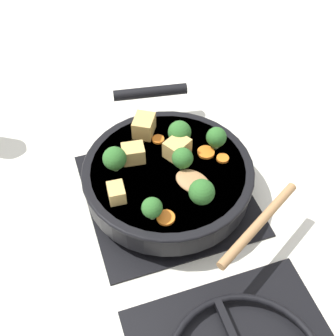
% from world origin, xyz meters
% --- Properties ---
extents(ground_plane, '(2.40, 2.40, 0.00)m').
position_xyz_m(ground_plane, '(0.00, 0.00, 0.00)').
color(ground_plane, silver).
extents(front_burner_grate, '(0.31, 0.31, 0.03)m').
position_xyz_m(front_burner_grate, '(0.00, 0.00, 0.01)').
color(front_burner_grate, black).
rests_on(front_burner_grate, ground_plane).
extents(skillet_pan, '(0.32, 0.42, 0.05)m').
position_xyz_m(skillet_pan, '(-0.00, -0.00, 0.06)').
color(skillet_pan, black).
rests_on(skillet_pan, front_burner_grate).
extents(wooden_spoon, '(0.20, 0.22, 0.02)m').
position_xyz_m(wooden_spoon, '(-0.07, 0.12, 0.09)').
color(wooden_spoon, '#A87A4C').
rests_on(wooden_spoon, skillet_pan).
extents(tofu_cube_center_large, '(0.06, 0.05, 0.04)m').
position_xyz_m(tofu_cube_center_large, '(-0.03, -0.03, 0.10)').
color(tofu_cube_center_large, tan).
rests_on(tofu_cube_center_large, skillet_pan).
extents(tofu_cube_near_handle, '(0.06, 0.06, 0.04)m').
position_xyz_m(tofu_cube_near_handle, '(0.01, -0.10, 0.10)').
color(tofu_cube_near_handle, tan).
rests_on(tofu_cube_near_handle, skillet_pan).
extents(tofu_cube_east_chunk, '(0.04, 0.04, 0.03)m').
position_xyz_m(tofu_cube_east_chunk, '(0.05, -0.04, 0.10)').
color(tofu_cube_east_chunk, tan).
rests_on(tofu_cube_east_chunk, skillet_pan).
extents(tofu_cube_west_chunk, '(0.03, 0.04, 0.03)m').
position_xyz_m(tofu_cube_west_chunk, '(0.11, 0.04, 0.09)').
color(tofu_cube_west_chunk, tan).
rests_on(tofu_cube_west_chunk, skillet_pan).
extents(broccoli_floret_near_spoon, '(0.04, 0.04, 0.05)m').
position_xyz_m(broccoli_floret_near_spoon, '(-0.04, -0.05, 0.11)').
color(broccoli_floret_near_spoon, '#709956').
rests_on(broccoli_floret_near_spoon, skillet_pan).
extents(broccoli_floret_center_top, '(0.04, 0.04, 0.05)m').
position_xyz_m(broccoli_floret_center_top, '(-0.10, -0.02, 0.10)').
color(broccoli_floret_center_top, '#709956').
rests_on(broccoli_floret_center_top, skillet_pan).
extents(broccoli_floret_east_rim, '(0.04, 0.04, 0.05)m').
position_xyz_m(broccoli_floret_east_rim, '(-0.02, 0.01, 0.10)').
color(broccoli_floret_east_rim, '#709956').
rests_on(broccoli_floret_east_rim, skillet_pan).
extents(broccoli_floret_west_rim, '(0.04, 0.04, 0.05)m').
position_xyz_m(broccoli_floret_west_rim, '(-0.03, 0.09, 0.11)').
color(broccoli_floret_west_rim, '#709956').
rests_on(broccoli_floret_west_rim, skillet_pan).
extents(broccoli_floret_north_edge, '(0.04, 0.04, 0.04)m').
position_xyz_m(broccoli_floret_north_edge, '(0.06, 0.10, 0.10)').
color(broccoli_floret_north_edge, '#709956').
rests_on(broccoli_floret_north_edge, skillet_pan).
extents(broccoli_floret_south_cluster, '(0.04, 0.04, 0.05)m').
position_xyz_m(broccoli_floret_south_cluster, '(0.09, -0.03, 0.11)').
color(broccoli_floret_south_cluster, '#709956').
rests_on(broccoli_floret_south_cluster, skillet_pan).
extents(carrot_slice_orange_thin, '(0.03, 0.03, 0.01)m').
position_xyz_m(carrot_slice_orange_thin, '(0.04, 0.11, 0.08)').
color(carrot_slice_orange_thin, orange).
rests_on(carrot_slice_orange_thin, skillet_pan).
extents(carrot_slice_near_center, '(0.02, 0.02, 0.01)m').
position_xyz_m(carrot_slice_near_center, '(-0.10, 0.01, 0.08)').
color(carrot_slice_near_center, orange).
rests_on(carrot_slice_near_center, skillet_pan).
extents(carrot_slice_edge_slice, '(0.03, 0.03, 0.01)m').
position_xyz_m(carrot_slice_edge_slice, '(-0.08, -0.01, 0.08)').
color(carrot_slice_edge_slice, orange).
rests_on(carrot_slice_edge_slice, skillet_pan).
extents(carrot_slice_under_broccoli, '(0.02, 0.02, 0.01)m').
position_xyz_m(carrot_slice_under_broccoli, '(-0.01, -0.07, 0.08)').
color(carrot_slice_under_broccoli, orange).
rests_on(carrot_slice_under_broccoli, skillet_pan).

